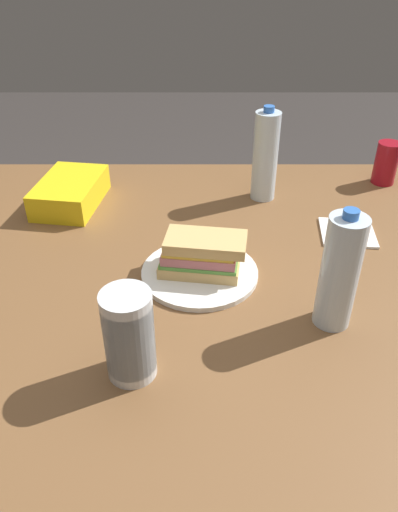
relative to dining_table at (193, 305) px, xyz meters
name	(u,v)px	position (x,y,z in m)	size (l,w,h in m)	color
ground_plane	(194,475)	(0.00, 0.00, -0.66)	(8.00, 8.00, 0.00)	#383330
dining_table	(193,305)	(0.00, 0.00, 0.00)	(1.50, 1.20, 0.74)	brown
paper_plate	(199,273)	(0.01, 0.01, 0.09)	(0.25, 0.25, 0.01)	white
sandwich	(201,255)	(0.02, 0.01, 0.13)	(0.19, 0.12, 0.08)	#DBB26B
soda_can_red	(385,163)	(0.55, 0.47, 0.14)	(0.07, 0.07, 0.12)	maroon
chip_bag	(69,192)	(-0.33, 0.34, 0.11)	(0.23, 0.15, 0.07)	yellow
water_bottle_tall	(264,156)	(0.19, 0.38, 0.20)	(0.07, 0.07, 0.26)	silver
plastic_cup_stack	(128,335)	(-0.10, -0.27, 0.16)	(0.08, 0.08, 0.17)	silver
water_bottle_spare	(339,272)	(0.27, -0.14, 0.20)	(0.07, 0.07, 0.24)	silver
paper_napkin	(347,232)	(0.38, 0.18, 0.08)	(0.13, 0.13, 0.01)	white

